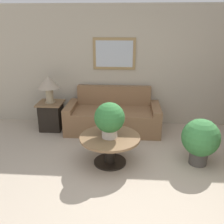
% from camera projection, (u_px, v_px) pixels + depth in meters
% --- Properties ---
extents(ground_plane, '(20.00, 20.00, 0.00)m').
position_uv_depth(ground_plane, '(148.00, 207.00, 3.19)').
color(ground_plane, tan).
extents(wall_back, '(7.52, 0.09, 2.60)m').
position_uv_depth(wall_back, '(142.00, 67.00, 5.46)').
color(wall_back, '#B2A893').
rests_on(wall_back, ground_plane).
extents(couch_main, '(1.98, 0.89, 0.91)m').
position_uv_depth(couch_main, '(113.00, 117.00, 5.39)').
color(couch_main, brown).
rests_on(couch_main, ground_plane).
extents(coffee_table, '(0.99, 0.99, 0.49)m').
position_uv_depth(coffee_table, '(110.00, 144.00, 4.09)').
color(coffee_table, black).
rests_on(coffee_table, ground_plane).
extents(side_table, '(0.53, 0.53, 0.61)m').
position_uv_depth(side_table, '(51.00, 116.00, 5.43)').
color(side_table, black).
rests_on(side_table, ground_plane).
extents(table_lamp, '(0.45, 0.45, 0.58)m').
position_uv_depth(table_lamp, '(49.00, 84.00, 5.19)').
color(table_lamp, tan).
rests_on(table_lamp, side_table).
extents(potted_plant_on_table, '(0.48, 0.48, 0.58)m').
position_uv_depth(potted_plant_on_table, '(110.00, 119.00, 3.91)').
color(potted_plant_on_table, beige).
rests_on(potted_plant_on_table, coffee_table).
extents(potted_plant_floor, '(0.61, 0.61, 0.79)m').
position_uv_depth(potted_plant_floor, '(200.00, 139.00, 4.03)').
color(potted_plant_floor, '#4C4742').
rests_on(potted_plant_floor, ground_plane).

